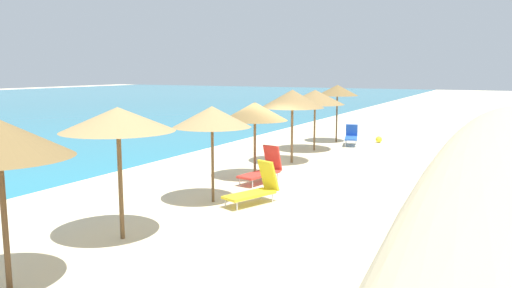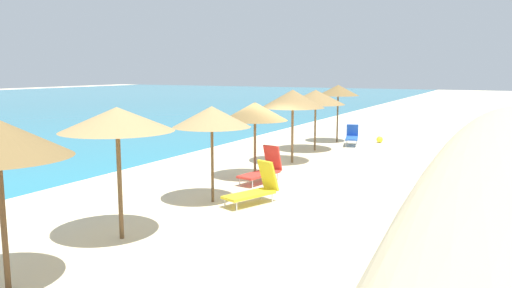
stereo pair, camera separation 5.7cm
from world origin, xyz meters
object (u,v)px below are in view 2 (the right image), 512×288
at_px(beach_umbrella_1, 117,120).
at_px(beach_umbrella_5, 316,97).
at_px(lounge_chair_0, 263,169).
at_px(beach_umbrella_6, 338,90).
at_px(beach_umbrella_4, 293,99).
at_px(beach_umbrella_3, 255,111).
at_px(lounge_chair_1, 255,188).
at_px(lounge_chair_2, 352,136).
at_px(beach_umbrella_2, 212,117).
at_px(beach_ball, 380,140).

relative_size(beach_umbrella_1, beach_umbrella_5, 1.04).
bearing_deg(lounge_chair_0, beach_umbrella_6, -75.51).
xyz_separation_m(beach_umbrella_1, beach_umbrella_4, (9.76, 0.24, -0.08)).
relative_size(beach_umbrella_3, beach_umbrella_4, 0.89).
xyz_separation_m(beach_umbrella_1, beach_umbrella_5, (12.98, 0.53, -0.18)).
bearing_deg(beach_umbrella_3, beach_umbrella_5, 2.44).
distance_m(beach_umbrella_6, lounge_chair_1, 12.44).
bearing_deg(lounge_chair_1, lounge_chair_2, -65.73).
height_order(beach_umbrella_5, lounge_chair_2, beach_umbrella_5).
bearing_deg(beach_umbrella_2, beach_umbrella_3, 6.83).
bearing_deg(lounge_chair_1, beach_umbrella_6, -61.42).
bearing_deg(lounge_chair_1, beach_umbrella_5, -58.55).
height_order(beach_umbrella_1, lounge_chair_0, beach_umbrella_1).
bearing_deg(lounge_chair_0, beach_umbrella_2, 97.24).
relative_size(beach_umbrella_2, beach_umbrella_6, 0.92).
height_order(lounge_chair_0, lounge_chair_2, lounge_chair_0).
height_order(lounge_chair_1, lounge_chair_2, lounge_chair_1).
height_order(beach_umbrella_4, lounge_chair_0, beach_umbrella_4).
distance_m(beach_umbrella_2, lounge_chair_1, 2.25).
bearing_deg(lounge_chair_0, beach_umbrella_3, -28.61).
bearing_deg(beach_ball, beach_umbrella_2, 174.18).
bearing_deg(beach_ball, beach_umbrella_1, 174.95).
bearing_deg(beach_umbrella_2, beach_umbrella_6, 2.77).
bearing_deg(beach_umbrella_1, beach_umbrella_6, 1.73).
distance_m(beach_umbrella_2, lounge_chair_2, 11.98).
xyz_separation_m(beach_umbrella_4, beach_umbrella_5, (3.22, 0.29, -0.10)).
bearing_deg(beach_umbrella_2, beach_umbrella_5, 3.93).
bearing_deg(beach_umbrella_5, lounge_chair_2, -24.08).
xyz_separation_m(beach_umbrella_6, lounge_chair_2, (-0.70, -0.97, -2.13)).
bearing_deg(beach_umbrella_1, beach_umbrella_4, 1.44).
distance_m(lounge_chair_2, beach_ball, 1.75).
height_order(beach_umbrella_6, beach_ball, beach_umbrella_6).
distance_m(beach_umbrella_3, beach_umbrella_6, 9.30).
height_order(beach_umbrella_6, lounge_chair_1, beach_umbrella_6).
bearing_deg(beach_ball, beach_umbrella_6, 110.19).
height_order(beach_umbrella_3, beach_umbrella_5, beach_umbrella_5).
bearing_deg(beach_umbrella_3, lounge_chair_0, -128.70).
bearing_deg(lounge_chair_2, beach_umbrella_2, 73.62).
bearing_deg(beach_umbrella_4, beach_umbrella_5, 5.07).
height_order(lounge_chair_0, lounge_chair_1, lounge_chair_0).
distance_m(beach_umbrella_1, beach_umbrella_6, 15.96).
bearing_deg(beach_ball, lounge_chair_0, 173.38).
distance_m(beach_umbrella_3, lounge_chair_0, 1.92).
relative_size(beach_umbrella_3, lounge_chair_0, 1.45).
bearing_deg(beach_ball, beach_umbrella_5, 151.53).
distance_m(beach_umbrella_1, lounge_chair_1, 4.55).
distance_m(lounge_chair_0, lounge_chair_2, 9.01).
distance_m(beach_umbrella_5, lounge_chair_2, 3.16).
bearing_deg(beach_umbrella_2, beach_umbrella_4, 3.35).
xyz_separation_m(beach_umbrella_3, beach_umbrella_5, (6.31, 0.27, 0.15)).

